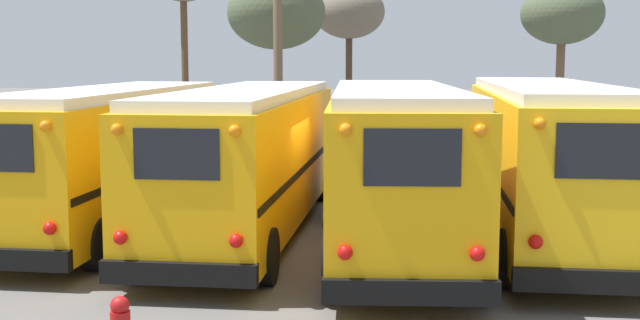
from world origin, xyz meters
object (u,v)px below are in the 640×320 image
at_px(school_bus_0, 112,152).
at_px(bare_tree_1, 562,15).
at_px(school_bus_2, 394,162).
at_px(school_bus_3, 545,155).
at_px(utility_pole, 278,48).
at_px(bare_tree_2, 349,13).
at_px(school_bus_1, 249,155).
at_px(bare_tree_3, 276,13).

distance_m(school_bus_0, bare_tree_1, 24.14).
height_order(school_bus_2, school_bus_3, school_bus_3).
relative_size(utility_pole, bare_tree_2, 1.12).
xyz_separation_m(utility_pole, bare_tree_2, (2.02, 9.27, 1.75)).
distance_m(school_bus_2, bare_tree_2, 23.32).
relative_size(school_bus_1, school_bus_2, 1.14).
xyz_separation_m(school_bus_1, bare_tree_1, (10.40, 19.71, 3.97)).
distance_m(utility_pole, bare_tree_2, 9.65).
bearing_deg(bare_tree_3, bare_tree_2, 66.91).
bearing_deg(bare_tree_2, bare_tree_1, -10.04).
distance_m(school_bus_1, bare_tree_3, 15.95).
height_order(school_bus_0, bare_tree_2, bare_tree_2).
bearing_deg(bare_tree_2, school_bus_0, -100.65).
xyz_separation_m(school_bus_1, bare_tree_2, (0.83, 21.41, 4.20)).
bearing_deg(school_bus_1, bare_tree_2, 87.79).
xyz_separation_m(school_bus_0, bare_tree_1, (13.57, 19.57, 3.98)).
distance_m(bare_tree_2, bare_tree_3, 6.57).
relative_size(school_bus_1, bare_tree_3, 1.53).
bearing_deg(school_bus_2, school_bus_1, 155.83).
height_order(school_bus_1, school_bus_2, school_bus_2).
relative_size(school_bus_3, bare_tree_3, 1.49).
relative_size(school_bus_1, bare_tree_1, 1.54).
distance_m(school_bus_0, school_bus_1, 3.17).
bearing_deg(bare_tree_3, school_bus_2, -73.68).
xyz_separation_m(school_bus_2, bare_tree_3, (-4.92, 16.79, 3.84)).
bearing_deg(utility_pole, school_bus_1, -84.37).
xyz_separation_m(bare_tree_1, bare_tree_3, (-12.14, -4.34, -0.07)).
bearing_deg(school_bus_1, school_bus_3, 0.02).
height_order(school_bus_1, bare_tree_2, bare_tree_2).
distance_m(school_bus_2, bare_tree_3, 17.92).
bearing_deg(school_bus_3, school_bus_2, -155.78).
bearing_deg(school_bus_0, school_bus_3, -0.84).
bearing_deg(bare_tree_1, bare_tree_2, 169.96).
xyz_separation_m(bare_tree_1, bare_tree_2, (-9.57, 1.69, 0.23)).
xyz_separation_m(school_bus_0, bare_tree_3, (1.42, 15.23, 3.91)).
bearing_deg(bare_tree_3, bare_tree_1, 19.68).
xyz_separation_m(school_bus_2, school_bus_3, (3.17, 1.43, 0.01)).
height_order(school_bus_2, bare_tree_2, bare_tree_2).
relative_size(utility_pole, bare_tree_3, 1.14).
xyz_separation_m(school_bus_0, school_bus_3, (9.51, -0.14, 0.07)).
bearing_deg(school_bus_0, bare_tree_2, 79.35).
height_order(bare_tree_2, bare_tree_3, bare_tree_2).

